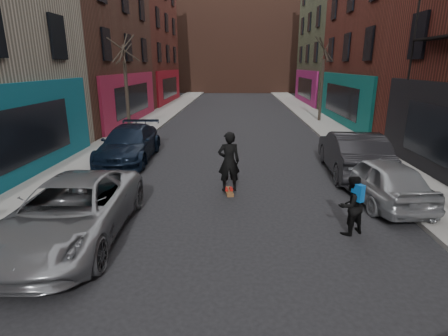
# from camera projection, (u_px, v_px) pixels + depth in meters

# --- Properties ---
(sidewalk_left) EXTENTS (2.50, 84.00, 0.13)m
(sidewalk_left) POSITION_uv_depth(u_px,v_px,m) (168.00, 110.00, 32.17)
(sidewalk_left) COLOR gray
(sidewalk_left) RESTS_ON ground
(sidewalk_right) EXTENTS (2.50, 84.00, 0.13)m
(sidewalk_right) POSITION_uv_depth(u_px,v_px,m) (305.00, 111.00, 31.68)
(sidewalk_right) COLOR gray
(sidewalk_right) RESTS_ON ground
(building_far) EXTENTS (40.00, 10.00, 14.00)m
(building_far) POSITION_uv_depth(u_px,v_px,m) (238.00, 45.00, 54.85)
(building_far) COLOR #47281E
(building_far) RESTS_ON ground
(tree_left_far) EXTENTS (2.00, 2.00, 6.50)m
(tree_left_far) POSITION_uv_depth(u_px,v_px,m) (126.00, 78.00, 19.73)
(tree_left_far) COLOR black
(tree_left_far) RESTS_ON sidewalk_left
(tree_right_far) EXTENTS (2.00, 2.00, 6.80)m
(tree_right_far) POSITION_uv_depth(u_px,v_px,m) (323.00, 73.00, 24.95)
(tree_right_far) COLOR black
(tree_right_far) RESTS_ON sidewalk_right
(parked_left_far) EXTENTS (2.65, 5.36, 1.46)m
(parked_left_far) POSITION_uv_depth(u_px,v_px,m) (72.00, 211.00, 8.36)
(parked_left_far) COLOR gray
(parked_left_far) RESTS_ON ground
(parked_left_end) EXTENTS (2.29, 5.22, 1.49)m
(parked_left_end) POSITION_uv_depth(u_px,v_px,m) (129.00, 144.00, 15.39)
(parked_left_end) COLOR black
(parked_left_end) RESTS_ON ground
(parked_right_far) EXTENTS (2.13, 4.32, 1.41)m
(parked_right_far) POSITION_uv_depth(u_px,v_px,m) (381.00, 179.00, 10.74)
(parked_right_far) COLOR #989BA0
(parked_right_far) RESTS_ON ground
(parked_right_end) EXTENTS (2.07, 5.17, 1.67)m
(parked_right_end) POSITION_uv_depth(u_px,v_px,m) (352.00, 153.00, 13.44)
(parked_right_end) COLOR black
(parked_right_end) RESTS_ON ground
(skateboard) EXTENTS (0.35, 0.83, 0.10)m
(skateboard) POSITION_uv_depth(u_px,v_px,m) (229.00, 192.00, 11.58)
(skateboard) COLOR brown
(skateboard) RESTS_ON ground
(skateboarder) EXTENTS (0.79, 0.59, 1.97)m
(skateboarder) POSITION_uv_depth(u_px,v_px,m) (229.00, 162.00, 11.29)
(skateboarder) COLOR black
(skateboarder) RESTS_ON skateboard
(pedestrian) EXTENTS (0.92, 0.85, 1.51)m
(pedestrian) POSITION_uv_depth(u_px,v_px,m) (351.00, 205.00, 8.61)
(pedestrian) COLOR black
(pedestrian) RESTS_ON ground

